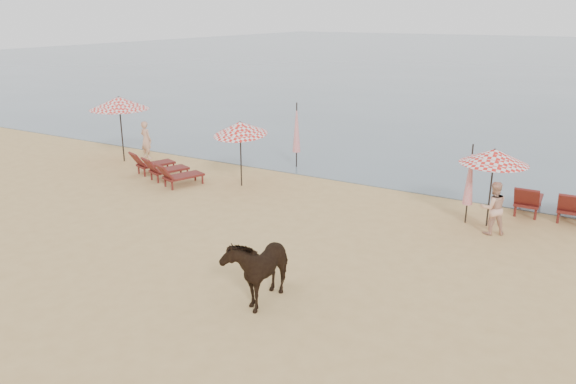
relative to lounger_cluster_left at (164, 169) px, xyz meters
name	(u,v)px	position (x,y,z in m)	size (l,w,h in m)	color
ground	(170,304)	(6.40, -6.95, -0.42)	(120.00, 120.00, 0.00)	tan
sea	(559,56)	(6.40, 73.05, -0.42)	(160.00, 140.00, 0.06)	#51606B
lounger_cluster_left	(164,169)	(0.00, 0.00, 0.00)	(3.18, 2.51, 0.61)	maroon
umbrella_open_left_a	(119,103)	(-3.28, 1.21, 1.98)	(2.35, 2.35, 2.67)	black
umbrella_open_left_b	(240,128)	(2.89, 0.81, 1.65)	(1.88, 1.91, 2.40)	black
umbrella_open_right	(494,156)	(11.25, 1.13, 1.64)	(1.88, 1.88, 2.29)	black
umbrella_closed_left	(297,128)	(3.37, 3.95, 1.16)	(0.31, 0.31, 2.58)	black
umbrella_closed_right	(470,175)	(10.66, 1.08, 1.02)	(0.29, 0.29, 2.36)	black
cow	(259,266)	(7.91, -5.79, 0.34)	(0.83, 1.82, 1.54)	black
beachgoer_left	(146,140)	(-2.79, 2.05, 0.36)	(0.57, 0.38, 1.58)	tan
beachgoer_right_a	(493,208)	(11.47, 0.57, 0.33)	(0.73, 0.57, 1.51)	#E1A88C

